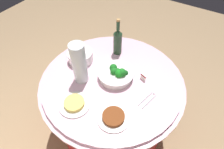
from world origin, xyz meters
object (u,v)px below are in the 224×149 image
at_px(food_plate_stir_fry, 113,117).
at_px(broccoli_bowl, 116,74).
at_px(decorative_fruit_vase, 80,65).
at_px(serving_tongs, 148,99).
at_px(wine_bottle, 118,41).
at_px(label_placard_front, 143,77).
at_px(food_plate_noodles, 74,104).
at_px(plate_stack, 80,56).

bearing_deg(food_plate_stir_fry, broccoli_bowl, -62.02).
bearing_deg(decorative_fruit_vase, serving_tongs, -170.20).
xyz_separation_m(wine_bottle, label_placard_front, (-0.34, 0.17, -0.10)).
bearing_deg(food_plate_stir_fry, label_placard_front, -92.57).
distance_m(food_plate_noodles, label_placard_front, 0.56).
bearing_deg(decorative_fruit_vase, broccoli_bowl, -145.59).
bearing_deg(wine_bottle, label_placard_front, 152.62).
relative_size(wine_bottle, serving_tongs, 2.01).
bearing_deg(label_placard_front, plate_stack, 8.31).
bearing_deg(wine_bottle, food_plate_noodles, 92.69).
bearing_deg(food_plate_noodles, label_placard_front, -123.23).
relative_size(plate_stack, wine_bottle, 0.62).
bearing_deg(serving_tongs, plate_stack, -6.37).
height_order(serving_tongs, food_plate_stir_fry, food_plate_stir_fry).
distance_m(broccoli_bowl, label_placard_front, 0.21).
height_order(wine_bottle, decorative_fruit_vase, decorative_fruit_vase).
bearing_deg(serving_tongs, broccoli_bowl, -11.66).
bearing_deg(broccoli_bowl, plate_stack, -1.86).
bearing_deg(serving_tongs, food_plate_noodles, 36.61).
bearing_deg(label_placard_front, wine_bottle, -27.38).
bearing_deg(wine_bottle, plate_stack, 49.74).
bearing_deg(broccoli_bowl, food_plate_noodles, 72.67).
relative_size(food_plate_stir_fry, label_placard_front, 4.00).
height_order(plate_stack, decorative_fruit_vase, decorative_fruit_vase).
height_order(plate_stack, food_plate_noodles, plate_stack).
bearing_deg(wine_bottle, broccoli_bowl, 118.90).
height_order(wine_bottle, label_placard_front, wine_bottle).
relative_size(decorative_fruit_vase, food_plate_noodles, 1.55).
relative_size(food_plate_noodles, label_placard_front, 4.00).
xyz_separation_m(plate_stack, serving_tongs, (-0.66, 0.07, -0.04)).
height_order(serving_tongs, label_placard_front, label_placard_front).
distance_m(broccoli_bowl, wine_bottle, 0.32).
distance_m(plate_stack, food_plate_stir_fry, 0.63).
bearing_deg(serving_tongs, food_plate_stir_fry, 62.81).
relative_size(broccoli_bowl, serving_tongs, 1.67).
xyz_separation_m(plate_stack, food_plate_stir_fry, (-0.53, 0.33, -0.03)).
bearing_deg(broccoli_bowl, wine_bottle, -61.10).
relative_size(food_plate_noodles, food_plate_stir_fry, 1.00).
bearing_deg(label_placard_front, food_plate_stir_fry, 87.43).
distance_m(plate_stack, wine_bottle, 0.34).
height_order(decorative_fruit_vase, serving_tongs, decorative_fruit_vase).
distance_m(broccoli_bowl, serving_tongs, 0.31).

